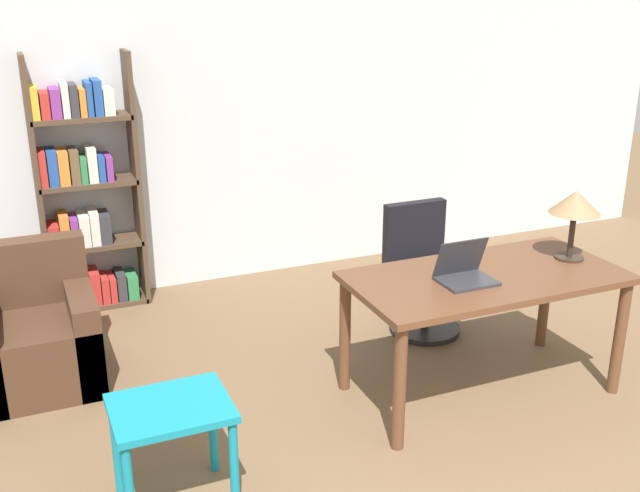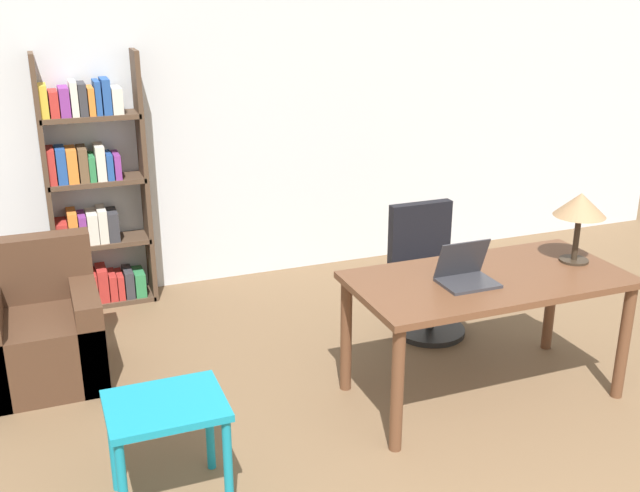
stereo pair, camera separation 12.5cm
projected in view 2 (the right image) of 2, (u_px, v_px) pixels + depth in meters
The scene contains 8 objects.
wall_back at pixel (275, 116), 6.16m from camera, with size 8.00×0.06×2.70m.
desk at pixel (487, 292), 4.42m from camera, with size 1.63×0.81×0.77m.
laptop at pixel (466, 274), 4.27m from camera, with size 0.31×0.24×0.25m.
table_lamp at pixel (580, 207), 4.50m from camera, with size 0.31×0.31×0.44m.
office_chair at pixel (428, 275), 5.34m from camera, with size 0.51×0.51×0.92m.
side_table_blue at pixel (167, 421), 3.53m from camera, with size 0.55×0.45×0.55m.
armchair at pixel (41, 335), 4.72m from camera, with size 0.73×0.73×0.87m.
bookshelf at pixel (93, 197), 5.64m from camera, with size 0.74×0.28×1.94m.
Camera 2 is at (-1.88, -1.35, 2.42)m, focal length 42.00 mm.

